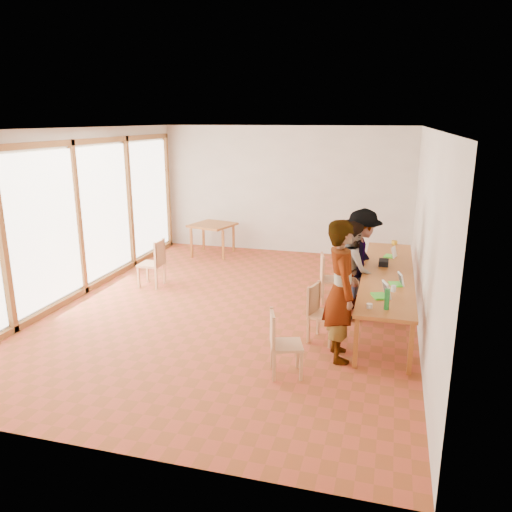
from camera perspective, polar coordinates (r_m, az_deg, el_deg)
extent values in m
plane|color=#B0462A|center=(8.64, -2.42, -5.94)|extent=(8.00, 8.00, 0.00)
cube|color=silver|center=(12.04, 3.34, 7.52)|extent=(6.00, 0.10, 3.00)
cube|color=silver|center=(4.72, -17.61, -5.76)|extent=(6.00, 0.10, 3.00)
cube|color=silver|center=(7.85, 18.82, 2.49)|extent=(0.10, 8.00, 3.00)
cube|color=white|center=(9.54, -19.78, 4.56)|extent=(0.10, 8.00, 3.00)
cube|color=white|center=(8.05, -2.66, 14.50)|extent=(6.00, 8.00, 0.04)
cube|color=#A25E24|center=(8.34, 14.83, -1.98)|extent=(0.80, 4.00, 0.05)
cube|color=#A25E24|center=(6.67, 11.35, -9.70)|extent=(0.06, 0.06, 0.70)
cube|color=#A25E24|center=(10.32, 12.99, -0.72)|extent=(0.06, 0.06, 0.70)
cube|color=#A25E24|center=(6.67, 17.27, -10.11)|extent=(0.06, 0.06, 0.70)
cube|color=#A25E24|center=(10.32, 16.76, -0.98)|extent=(0.06, 0.06, 0.70)
cube|color=#A25E24|center=(11.84, -4.99, 3.55)|extent=(0.90, 0.90, 0.05)
cube|color=#A25E24|center=(11.71, -7.40, 1.47)|extent=(0.05, 0.05, 0.70)
cube|color=#A25E24|center=(12.41, -6.02, 2.31)|extent=(0.05, 0.05, 0.70)
cube|color=#A25E24|center=(11.44, -3.79, 1.23)|extent=(0.05, 0.05, 0.70)
cube|color=#A25E24|center=(12.16, -2.59, 2.10)|extent=(0.05, 0.05, 0.70)
cube|color=tan|center=(6.37, 3.50, -10.13)|extent=(0.50, 0.50, 0.04)
cube|color=tan|center=(6.26, 1.90, -8.33)|extent=(0.16, 0.38, 0.41)
cube|color=tan|center=(7.32, 7.80, -6.74)|extent=(0.49, 0.49, 0.04)
cube|color=tan|center=(7.31, 6.58, -4.85)|extent=(0.14, 0.39, 0.41)
cube|color=tan|center=(8.90, 8.71, -2.67)|extent=(0.48, 0.48, 0.04)
cube|color=tan|center=(8.82, 7.60, -1.25)|extent=(0.13, 0.40, 0.42)
cube|color=tan|center=(10.32, 11.60, 0.04)|extent=(0.59, 0.59, 0.04)
cube|color=tan|center=(10.34, 10.64, 1.61)|extent=(0.20, 0.44, 0.48)
cube|color=tan|center=(9.82, -11.91, -0.94)|extent=(0.43, 0.43, 0.04)
cube|color=tan|center=(9.67, -10.96, 0.37)|extent=(0.04, 0.43, 0.45)
imported|color=gray|center=(6.68, 9.72, -3.95)|extent=(0.64, 0.80, 1.91)
imported|color=gray|center=(8.29, 10.93, -1.43)|extent=(0.76, 0.89, 1.57)
imported|color=gray|center=(8.58, 11.93, -0.39)|extent=(0.83, 1.21, 1.72)
cube|color=#47DB2E|center=(7.17, 13.94, -4.47)|extent=(0.26, 0.31, 0.03)
cube|color=white|center=(7.16, 14.70, -3.72)|extent=(0.15, 0.25, 0.22)
cube|color=#47DB2E|center=(7.74, 15.63, -3.12)|extent=(0.21, 0.26, 0.02)
cube|color=white|center=(7.73, 16.25, -2.54)|extent=(0.12, 0.22, 0.19)
cube|color=#47DB2E|center=(9.28, 14.98, -0.01)|extent=(0.21, 0.26, 0.02)
cube|color=white|center=(9.24, 15.51, 0.43)|extent=(0.12, 0.22, 0.19)
imported|color=gold|center=(10.14, 15.54, 1.44)|extent=(0.13, 0.13, 0.09)
cylinder|color=#1F8234|center=(6.70, 14.75, -4.80)|extent=(0.07, 0.07, 0.28)
cylinder|color=silver|center=(7.43, 15.44, -3.60)|extent=(0.07, 0.07, 0.09)
cylinder|color=white|center=(6.73, 12.84, -5.58)|extent=(0.08, 0.08, 0.06)
cube|color=#E84662|center=(7.24, 14.09, -4.34)|extent=(0.05, 0.10, 0.01)
cube|color=black|center=(8.71, 14.38, -0.74)|extent=(0.16, 0.26, 0.09)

